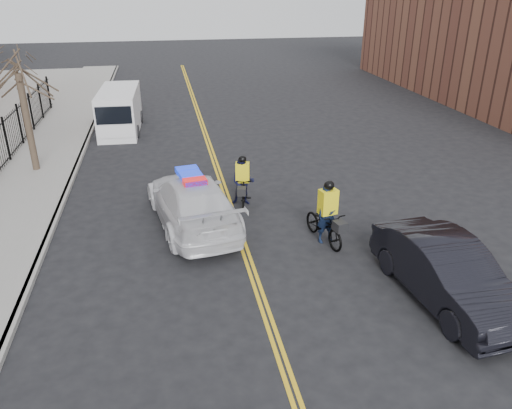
{
  "coord_description": "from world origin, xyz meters",
  "views": [
    {
      "loc": [
        -2.12,
        -11.32,
        7.52
      ],
      "look_at": [
        0.43,
        2.16,
        1.3
      ],
      "focal_mm": 35.0,
      "sensor_mm": 36.0,
      "label": 1
    }
  ],
  "objects_px": {
    "police_cruiser": "(192,201)",
    "dark_sedan": "(446,272)",
    "cargo_van": "(120,112)",
    "cyclist_near": "(327,221)",
    "cyclist_far": "(243,185)"
  },
  "relations": [
    {
      "from": "cargo_van",
      "to": "cyclist_near",
      "type": "height_order",
      "value": "cargo_van"
    },
    {
      "from": "police_cruiser",
      "to": "dark_sedan",
      "type": "height_order",
      "value": "police_cruiser"
    },
    {
      "from": "police_cruiser",
      "to": "cyclist_near",
      "type": "relative_size",
      "value": 2.76
    },
    {
      "from": "cargo_van",
      "to": "cyclist_near",
      "type": "bearing_deg",
      "value": -61.21
    },
    {
      "from": "cyclist_far",
      "to": "cyclist_near",
      "type": "bearing_deg",
      "value": -44.81
    },
    {
      "from": "police_cruiser",
      "to": "dark_sedan",
      "type": "distance_m",
      "value": 8.12
    },
    {
      "from": "cargo_van",
      "to": "cyclist_far",
      "type": "bearing_deg",
      "value": -63.13
    },
    {
      "from": "cyclist_near",
      "to": "cyclist_far",
      "type": "bearing_deg",
      "value": 109.12
    },
    {
      "from": "dark_sedan",
      "to": "cargo_van",
      "type": "height_order",
      "value": "cargo_van"
    },
    {
      "from": "cargo_van",
      "to": "cyclist_far",
      "type": "distance_m",
      "value": 11.76
    },
    {
      "from": "dark_sedan",
      "to": "cargo_van",
      "type": "bearing_deg",
      "value": 111.74
    },
    {
      "from": "dark_sedan",
      "to": "cargo_van",
      "type": "xyz_separation_m",
      "value": [
        -8.98,
        17.53,
        0.27
      ]
    },
    {
      "from": "police_cruiser",
      "to": "cyclist_far",
      "type": "height_order",
      "value": "cyclist_far"
    },
    {
      "from": "police_cruiser",
      "to": "cyclist_far",
      "type": "relative_size",
      "value": 3.18
    },
    {
      "from": "police_cruiser",
      "to": "cyclist_near",
      "type": "height_order",
      "value": "cyclist_near"
    }
  ]
}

